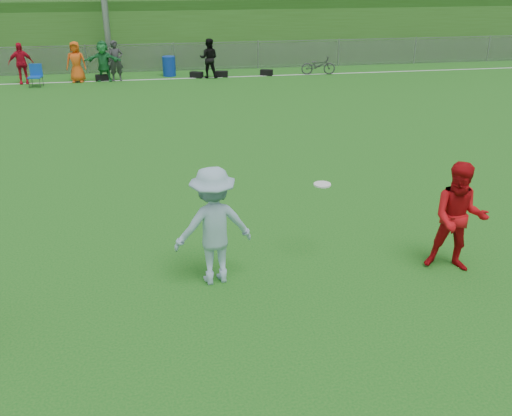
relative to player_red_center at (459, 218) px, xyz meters
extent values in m
plane|color=#135D18|center=(-3.91, -0.28, -0.95)|extent=(120.00, 120.00, 0.00)
cube|color=white|center=(-3.91, 17.72, -0.94)|extent=(60.00, 0.10, 0.01)
cube|color=gray|center=(-3.91, 19.72, -0.35)|extent=(58.00, 0.02, 1.20)
cube|color=gray|center=(-3.91, 19.72, 0.30)|extent=(58.00, 0.04, 0.04)
cube|color=#255016|center=(-3.91, 30.72, 0.55)|extent=(120.00, 18.00, 3.00)
imported|color=red|center=(-10.34, 17.72, -0.10)|extent=(1.05, 0.59, 1.69)
imported|color=#E65615|center=(-8.11, 17.72, -0.10)|extent=(0.86, 0.59, 1.69)
imported|color=#217D3B|center=(-6.99, 17.72, -0.10)|extent=(1.62, 0.69, 1.69)
imported|color=#302F32|center=(-6.46, 17.72, -0.10)|extent=(0.66, 0.48, 1.69)
imported|color=black|center=(-2.46, 17.72, -0.10)|extent=(0.96, 0.83, 1.69)
cube|color=black|center=(-7.12, 17.82, -0.82)|extent=(0.57, 0.31, 0.26)
cube|color=black|center=(-3.03, 17.82, -0.82)|extent=(0.61, 0.53, 0.26)
cube|color=black|center=(-1.90, 17.82, -0.82)|extent=(0.59, 0.38, 0.26)
cube|color=black|center=(0.14, 17.82, -0.82)|extent=(0.61, 0.46, 0.26)
imported|color=#B90C12|center=(0.00, 0.00, 0.00)|extent=(1.13, 1.02, 1.90)
imported|color=#8FB4C6|center=(-4.03, 0.30, 0.03)|extent=(1.37, 0.92, 1.96)
cylinder|color=white|center=(-2.13, 0.76, 0.44)|extent=(0.29, 0.29, 0.03)
cylinder|color=#0E319B|center=(-4.20, 18.46, -0.52)|extent=(0.70, 0.70, 0.86)
cube|color=#1047B2|center=(-9.70, 16.92, -0.54)|extent=(0.56, 0.56, 0.05)
cube|color=#1047B2|center=(-9.67, 17.16, -0.29)|extent=(0.51, 0.09, 0.51)
imported|color=#2F2F32|center=(2.51, 17.66, -0.54)|extent=(1.60, 0.71, 0.81)
camera|label=1|loc=(-4.74, -7.84, 3.91)|focal=40.00mm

